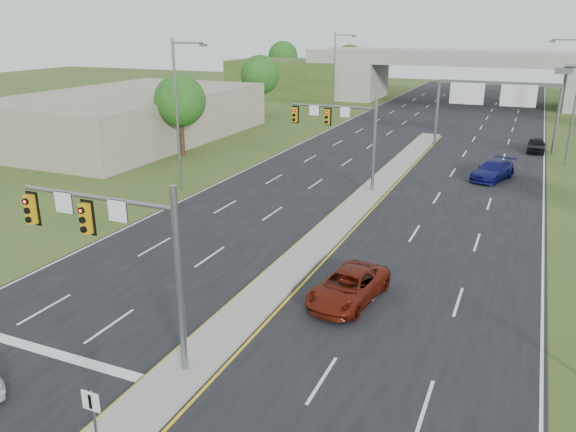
{
  "coord_description": "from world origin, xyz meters",
  "views": [
    {
      "loc": [
        10.32,
        -14.41,
        11.87
      ],
      "look_at": [
        -0.06,
        9.42,
        3.0
      ],
      "focal_mm": 35.0,
      "sensor_mm": 36.0,
      "label": 1
    }
  ],
  "objects_px": {
    "signal_mast_far": "(345,128)",
    "car_far_b": "(493,170)",
    "overpass": "(467,80)",
    "signal_mast_near": "(121,242)",
    "car_far_c": "(536,145)",
    "car_far_a": "(348,286)",
    "sign_gantry": "(495,96)",
    "keep_right_sign": "(93,412)"
  },
  "relations": [
    {
      "from": "overpass",
      "to": "car_far_a",
      "type": "distance_m",
      "value": 72.53
    },
    {
      "from": "overpass",
      "to": "car_far_b",
      "type": "height_order",
      "value": "overpass"
    },
    {
      "from": "signal_mast_far",
      "to": "car_far_b",
      "type": "bearing_deg",
      "value": 36.63
    },
    {
      "from": "overpass",
      "to": "car_far_c",
      "type": "relative_size",
      "value": 19.85
    },
    {
      "from": "signal_mast_far",
      "to": "keep_right_sign",
      "type": "relative_size",
      "value": 3.18
    },
    {
      "from": "overpass",
      "to": "keep_right_sign",
      "type": "bearing_deg",
      "value": -90.0
    },
    {
      "from": "signal_mast_far",
      "to": "sign_gantry",
      "type": "height_order",
      "value": "signal_mast_far"
    },
    {
      "from": "car_far_a",
      "to": "car_far_c",
      "type": "xyz_separation_m",
      "value": [
        7.32,
        37.59,
        -0.02
      ]
    },
    {
      "from": "signal_mast_far",
      "to": "sign_gantry",
      "type": "distance_m",
      "value": 21.91
    },
    {
      "from": "signal_mast_far",
      "to": "overpass",
      "type": "relative_size",
      "value": 0.09
    },
    {
      "from": "signal_mast_near",
      "to": "keep_right_sign",
      "type": "distance_m",
      "value": 5.94
    },
    {
      "from": "sign_gantry",
      "to": "car_far_a",
      "type": "distance_m",
      "value": 37.7
    },
    {
      "from": "signal_mast_near",
      "to": "car_far_c",
      "type": "distance_m",
      "value": 47.35
    },
    {
      "from": "car_far_b",
      "to": "sign_gantry",
      "type": "bearing_deg",
      "value": 114.06
    },
    {
      "from": "signal_mast_far",
      "to": "sign_gantry",
      "type": "xyz_separation_m",
      "value": [
        8.95,
        19.99,
        0.51
      ]
    },
    {
      "from": "car_far_a",
      "to": "car_far_b",
      "type": "xyz_separation_m",
      "value": [
        4.24,
        24.88,
        0.04
      ]
    },
    {
      "from": "car_far_c",
      "to": "keep_right_sign",
      "type": "bearing_deg",
      "value": -102.33
    },
    {
      "from": "car_far_b",
      "to": "car_far_c",
      "type": "xyz_separation_m",
      "value": [
        3.08,
        12.71,
        -0.05
      ]
    },
    {
      "from": "signal_mast_near",
      "to": "car_far_c",
      "type": "relative_size",
      "value": 1.74
    },
    {
      "from": "sign_gantry",
      "to": "car_far_c",
      "type": "bearing_deg",
      "value": 3.76
    },
    {
      "from": "keep_right_sign",
      "to": "car_far_b",
      "type": "distance_m",
      "value": 37.87
    },
    {
      "from": "keep_right_sign",
      "to": "car_far_b",
      "type": "bearing_deg",
      "value": 77.93
    },
    {
      "from": "sign_gantry",
      "to": "overpass",
      "type": "relative_size",
      "value": 0.14
    },
    {
      "from": "overpass",
      "to": "car_far_a",
      "type": "height_order",
      "value": "overpass"
    },
    {
      "from": "signal_mast_near",
      "to": "signal_mast_far",
      "type": "xyz_separation_m",
      "value": [
        0.0,
        25.0,
        0.0
      ]
    },
    {
      "from": "overpass",
      "to": "car_far_c",
      "type": "distance_m",
      "value": 36.6
    },
    {
      "from": "signal_mast_far",
      "to": "sign_gantry",
      "type": "bearing_deg",
      "value": 65.89
    },
    {
      "from": "signal_mast_near",
      "to": "overpass",
      "type": "bearing_deg",
      "value": 88.38
    },
    {
      "from": "signal_mast_near",
      "to": "keep_right_sign",
      "type": "xyz_separation_m",
      "value": [
        2.26,
        -4.45,
        -3.21
      ]
    },
    {
      "from": "signal_mast_far",
      "to": "car_far_a",
      "type": "relative_size",
      "value": 1.38
    },
    {
      "from": "signal_mast_far",
      "to": "car_far_b",
      "type": "height_order",
      "value": "signal_mast_far"
    },
    {
      "from": "signal_mast_near",
      "to": "signal_mast_far",
      "type": "bearing_deg",
      "value": 90.0
    },
    {
      "from": "overpass",
      "to": "car_far_b",
      "type": "distance_m",
      "value": 48.24
    },
    {
      "from": "signal_mast_near",
      "to": "overpass",
      "type": "xyz_separation_m",
      "value": [
        2.26,
        80.07,
        -1.17
      ]
    },
    {
      "from": "keep_right_sign",
      "to": "car_far_c",
      "type": "bearing_deg",
      "value": 77.53
    },
    {
      "from": "sign_gantry",
      "to": "signal_mast_far",
      "type": "bearing_deg",
      "value": -114.11
    },
    {
      "from": "signal_mast_far",
      "to": "car_far_c",
      "type": "height_order",
      "value": "signal_mast_far"
    },
    {
      "from": "signal_mast_far",
      "to": "overpass",
      "type": "xyz_separation_m",
      "value": [
        2.26,
        55.07,
        -1.17
      ]
    },
    {
      "from": "overpass",
      "to": "car_far_b",
      "type": "xyz_separation_m",
      "value": [
        7.92,
        -47.5,
        -2.79
      ]
    },
    {
      "from": "sign_gantry",
      "to": "car_far_c",
      "type": "relative_size",
      "value": 2.87
    },
    {
      "from": "signal_mast_near",
      "to": "keep_right_sign",
      "type": "bearing_deg",
      "value": -63.06
    },
    {
      "from": "signal_mast_near",
      "to": "car_far_a",
      "type": "relative_size",
      "value": 1.38
    }
  ]
}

